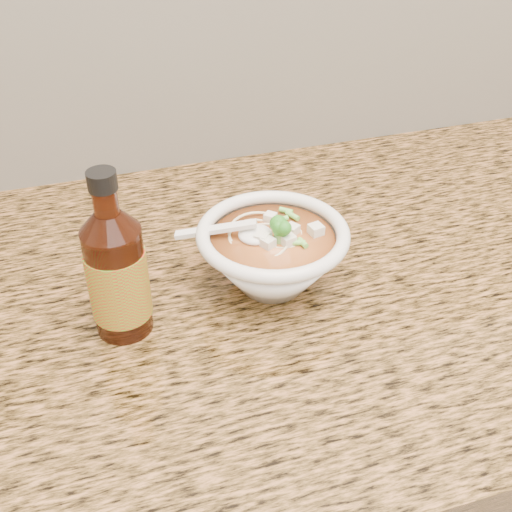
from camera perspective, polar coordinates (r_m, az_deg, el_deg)
name	(u,v)px	position (r m, az deg, el deg)	size (l,w,h in m)	color
cabinet	(358,473)	(1.17, 9.03, -18.54)	(4.00, 0.65, 0.86)	black
counter_slab	(390,264)	(0.85, 11.86, -0.68)	(4.00, 0.68, 0.04)	#9D6439
soup_bowl	(272,256)	(0.74, 1.46, 0.01)	(0.19, 0.17, 0.10)	white
hot_sauce_bottle	(117,274)	(0.68, -12.23, -1.59)	(0.08, 0.08, 0.19)	#3F1508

